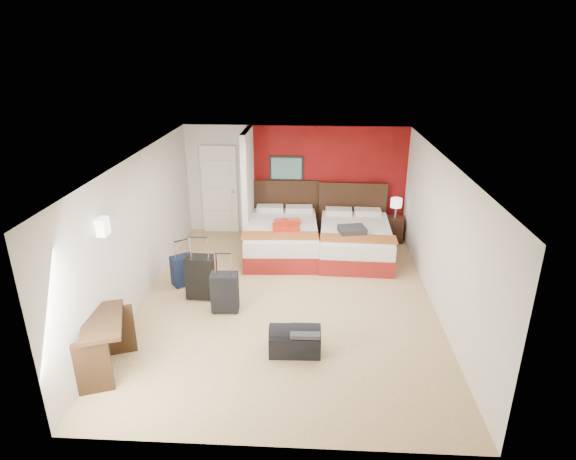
# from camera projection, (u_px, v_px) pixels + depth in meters

# --- Properties ---
(ground) EXTENTS (6.50, 6.50, 0.00)m
(ground) POSITION_uv_depth(u_px,v_px,m) (287.00, 300.00, 8.30)
(ground) COLOR #D5B683
(ground) RESTS_ON ground
(room_walls) EXTENTS (5.02, 6.52, 2.50)m
(room_walls) POSITION_uv_depth(u_px,v_px,m) (219.00, 205.00, 9.24)
(room_walls) COLOR silver
(room_walls) RESTS_ON ground
(red_accent_panel) EXTENTS (3.50, 0.04, 2.50)m
(red_accent_panel) POSITION_uv_depth(u_px,v_px,m) (328.00, 181.00, 10.81)
(red_accent_panel) COLOR maroon
(red_accent_panel) RESTS_ON ground
(partition_wall) EXTENTS (0.12, 1.20, 2.50)m
(partition_wall) POSITION_uv_depth(u_px,v_px,m) (248.00, 188.00, 10.32)
(partition_wall) COLOR silver
(partition_wall) RESTS_ON ground
(entry_door) EXTENTS (0.82, 0.06, 2.05)m
(entry_door) POSITION_uv_depth(u_px,v_px,m) (220.00, 190.00, 10.99)
(entry_door) COLOR silver
(entry_door) RESTS_ON ground
(bed_left) EXTENTS (1.60, 2.21, 0.64)m
(bed_left) POSITION_uv_depth(u_px,v_px,m) (282.00, 239.00, 10.07)
(bed_left) COLOR silver
(bed_left) RESTS_ON ground
(bed_right) EXTENTS (1.53, 2.13, 0.62)m
(bed_right) POSITION_uv_depth(u_px,v_px,m) (355.00, 241.00, 9.95)
(bed_right) COLOR white
(bed_right) RESTS_ON ground
(red_suitcase_open) EXTENTS (0.64, 0.81, 0.09)m
(red_suitcase_open) POSITION_uv_depth(u_px,v_px,m) (286.00, 224.00, 9.84)
(red_suitcase_open) COLOR red
(red_suitcase_open) RESTS_ON bed_left
(jacket_bundle) EXTENTS (0.59, 0.51, 0.12)m
(jacket_bundle) POSITION_uv_depth(u_px,v_px,m) (352.00, 230.00, 9.54)
(jacket_bundle) COLOR #323337
(jacket_bundle) RESTS_ON bed_right
(nightstand) EXTENTS (0.44, 0.44, 0.55)m
(nightstand) POSITION_uv_depth(u_px,v_px,m) (394.00, 229.00, 10.72)
(nightstand) COLOR #331A11
(nightstand) RESTS_ON ground
(table_lamp) EXTENTS (0.25, 0.25, 0.44)m
(table_lamp) POSITION_uv_depth(u_px,v_px,m) (396.00, 208.00, 10.54)
(table_lamp) COLOR white
(table_lamp) RESTS_ON nightstand
(suitcase_black) EXTENTS (0.52, 0.34, 0.75)m
(suitcase_black) POSITION_uv_depth(u_px,v_px,m) (201.00, 278.00, 8.25)
(suitcase_black) COLOR black
(suitcase_black) RESTS_ON ground
(suitcase_charcoal) EXTENTS (0.46, 0.30, 0.65)m
(suitcase_charcoal) POSITION_uv_depth(u_px,v_px,m) (225.00, 294.00, 7.85)
(suitcase_charcoal) COLOR black
(suitcase_charcoal) RESTS_ON ground
(suitcase_navy) EXTENTS (0.46, 0.43, 0.55)m
(suitcase_navy) POSITION_uv_depth(u_px,v_px,m) (183.00, 271.00, 8.73)
(suitcase_navy) COLOR black
(suitcase_navy) RESTS_ON ground
(duffel_bag) EXTENTS (0.75, 0.41, 0.37)m
(duffel_bag) POSITION_uv_depth(u_px,v_px,m) (295.00, 341.00, 6.83)
(duffel_bag) COLOR black
(duffel_bag) RESTS_ON ground
(jacket_draped) EXTENTS (0.42, 0.36, 0.06)m
(jacket_draped) POSITION_uv_depth(u_px,v_px,m) (305.00, 331.00, 6.70)
(jacket_draped) COLOR #323337
(jacket_draped) RESTS_ON duffel_bag
(desk) EXTENTS (0.80, 1.10, 0.82)m
(desk) POSITION_uv_depth(u_px,v_px,m) (106.00, 346.00, 6.35)
(desk) COLOR black
(desk) RESTS_ON ground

